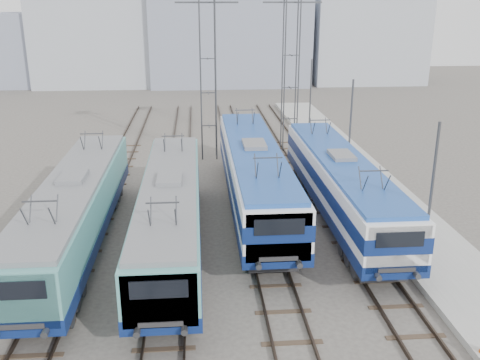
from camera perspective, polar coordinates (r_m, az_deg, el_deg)
name	(u,v)px	position (r m, az deg, el deg)	size (l,w,h in m)	color
ground	(225,315)	(21.24, -1.57, -14.18)	(160.00, 160.00, 0.00)	#514C47
platform	(405,222)	(30.33, 17.21, -4.28)	(4.00, 70.00, 0.30)	#9E9E99
locomotive_far_left	(75,209)	(26.37, -17.21, -2.93)	(2.80, 17.65, 3.32)	navy
locomotive_center_left	(171,210)	(25.41, -7.42, -3.15)	(2.73, 17.26, 3.25)	navy
locomotive_center_right	(254,172)	(30.04, 1.55, 0.91)	(2.96, 18.73, 3.52)	navy
locomotive_far_right	(341,182)	(29.28, 10.71, -0.18)	(2.77, 17.53, 3.30)	navy
catenary_tower_west	(208,70)	(40.15, -3.44, 11.59)	(4.50, 1.20, 12.00)	#3F4247
catenary_tower_east	(291,66)	(42.77, 5.42, 11.96)	(4.50, 1.20, 12.00)	#3F4247
mast_front	(430,205)	(23.41, 19.60, -2.52)	(0.12, 0.12, 7.00)	#3F4247
mast_mid	(350,136)	(34.18, 11.62, 4.65)	(0.12, 0.12, 7.00)	#3F4247
mast_rear	(310,102)	(45.57, 7.50, 8.30)	(0.12, 0.12, 7.00)	#3F4247
building_west	(102,34)	(81.04, -14.47, 14.81)	(18.00, 12.00, 14.00)	#A5ACB7
building_center	(229,19)	(80.04, -1.23, 16.75)	(22.00, 14.00, 18.00)	gray
building_east	(363,40)	(83.82, 13.02, 14.33)	(16.00, 12.00, 12.00)	#A5ACB7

